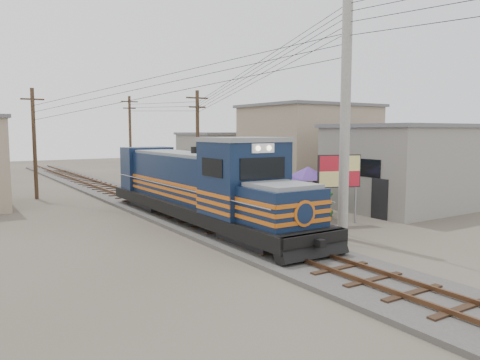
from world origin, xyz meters
TOP-DOWN VIEW (x-y plane):
  - ground at (0.00, 0.00)m, footprint 120.00×120.00m
  - ballast at (0.00, 10.00)m, footprint 3.60×70.00m
  - track at (0.00, 10.00)m, footprint 1.15×70.00m
  - locomotive at (0.00, 5.09)m, footprint 2.92×15.87m
  - utility_pole_main at (3.50, -0.50)m, footprint 0.40×0.40m
  - wooden_pole_mid at (4.50, 14.00)m, footprint 1.60×0.24m
  - wooden_pole_far at (4.80, 28.00)m, footprint 1.60×0.24m
  - wooden_pole_left at (-5.00, 18.00)m, footprint 1.60×0.24m
  - power_lines at (-0.14, 8.49)m, footprint 9.65×19.00m
  - shophouse_front at (11.50, 3.00)m, footprint 7.35×6.30m
  - shophouse_mid at (12.50, 12.00)m, footprint 8.40×7.35m
  - shophouse_back at (11.00, 22.00)m, footprint 6.30×6.30m
  - billboard at (5.44, 1.72)m, footprint 2.02×0.82m
  - market_umbrella at (5.11, 3.52)m, footprint 2.75×2.75m
  - vendor at (7.09, 5.25)m, footprint 0.76×0.71m
  - plant_nursery at (5.32, 4.49)m, footprint 3.40×3.29m

SIDE VIEW (x-z plane):
  - ground at x=0.00m, z-range 0.00..0.00m
  - ballast at x=0.00m, z-range 0.00..0.16m
  - track at x=0.00m, z-range 0.20..0.32m
  - plant_nursery at x=5.32m, z-range -0.10..1.01m
  - vendor at x=7.09m, z-range 0.00..1.75m
  - locomotive at x=0.00m, z-range -0.25..3.69m
  - shophouse_back at x=11.00m, z-range 0.01..4.21m
  - market_umbrella at x=5.11m, z-range 0.98..3.57m
  - shophouse_front at x=11.50m, z-range 0.01..4.71m
  - billboard at x=5.44m, z-range 0.76..4.01m
  - shophouse_mid at x=12.50m, z-range 0.01..6.21m
  - wooden_pole_mid at x=4.50m, z-range 0.18..7.18m
  - wooden_pole_left at x=-5.00m, z-range 0.18..7.18m
  - wooden_pole_far at x=4.80m, z-range 0.18..7.68m
  - utility_pole_main at x=3.50m, z-range 0.00..10.00m
  - power_lines at x=-0.14m, z-range 5.91..9.21m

